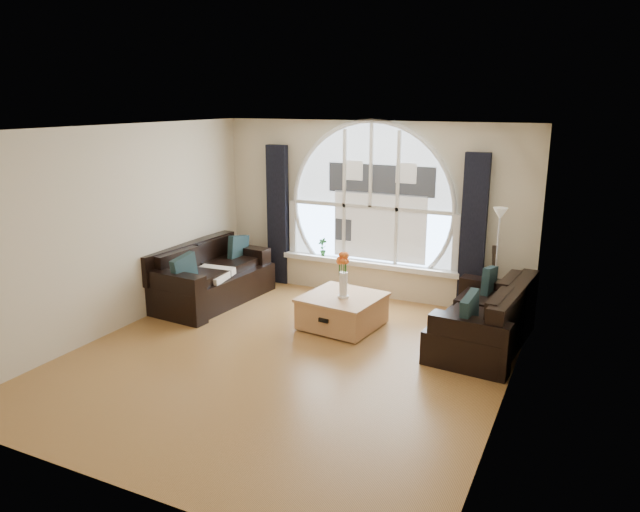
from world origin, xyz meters
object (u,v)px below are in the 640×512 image
Objects in this scene: sofa_right at (483,316)px; sofa_left at (211,276)px; vase_flowers at (343,269)px; guitar at (493,280)px; coffee_chest at (342,310)px; potted_plant at (323,247)px; floor_lamp at (496,265)px.

sofa_left is at bearing -174.02° from sofa_right.
guitar is (1.72, 1.37, -0.30)m from vase_flowers.
coffee_chest is at bearing -169.84° from sofa_right.
vase_flowers is 1.81m from potted_plant.
coffee_chest is at bearing -147.76° from floor_lamp.
guitar is (-0.05, 0.17, -0.27)m from floor_lamp.
potted_plant is at bearing 124.13° from vase_flowers.
floor_lamp is (1.77, 1.20, -0.03)m from vase_flowers.
guitar is at bearing -2.67° from potted_plant.
coffee_chest is 0.59m from vase_flowers.
floor_lamp is 5.55× the size of potted_plant.
guitar reaches higher than coffee_chest.
vase_flowers is (2.26, -0.16, 0.43)m from sofa_left.
coffee_chest is 0.61× the size of floor_lamp.
sofa_left is 4.18m from floor_lamp.
potted_plant is (1.25, 1.33, 0.29)m from sofa_left.
sofa_right is 1.15× the size of floor_lamp.
potted_plant reaches higher than coffee_chest.
floor_lamp is (1.81, 1.14, 0.56)m from coffee_chest.
sofa_right is (4.06, 0.05, 0.00)m from sofa_left.
vase_flowers reaches higher than coffee_chest.
floor_lamp is at bearing 39.17° from coffee_chest.
guitar is (3.98, 1.20, 0.13)m from sofa_left.
sofa_left is 1.08× the size of sofa_right.
floor_lamp is at bearing 19.10° from sofa_left.
floor_lamp reaches higher than sofa_right.
sofa_right is at bearing 11.80° from coffee_chest.
floor_lamp is at bearing 97.03° from sofa_right.
sofa_left is 1.85m from potted_plant.
guitar is at bearing 21.54° from sofa_left.
sofa_right is 1.87× the size of coffee_chest.
potted_plant is (-0.98, 1.44, 0.45)m from coffee_chest.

